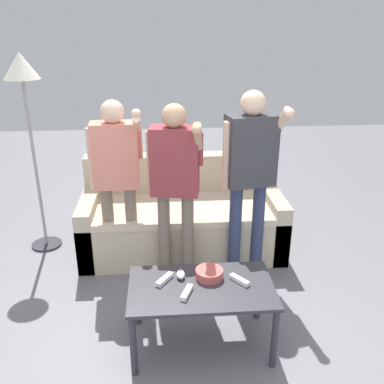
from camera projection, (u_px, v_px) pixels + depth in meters
name	position (u px, v px, depth m)	size (l,w,h in m)	color
ground_plane	(192.00, 338.00, 2.92)	(12.00, 12.00, 0.00)	slate
couch	(182.00, 218.00, 4.01)	(1.83, 0.86, 0.83)	#B7A88E
coffee_table	(201.00, 294.00, 2.73)	(0.93, 0.54, 0.46)	#2D2D33
snack_bowl	(209.00, 274.00, 2.79)	(0.18, 0.18, 0.06)	#B24C47
game_remote_nunchuk	(181.00, 275.00, 2.79)	(0.06, 0.09, 0.05)	white
floor_lamp	(24.00, 86.00, 3.55)	(0.30, 0.30, 1.79)	#2D2D33
player_left	(116.00, 168.00, 3.40)	(0.44, 0.29, 1.47)	#756656
player_center	(175.00, 175.00, 3.26)	(0.43, 0.39, 1.47)	#756656
player_right	(250.00, 165.00, 3.33)	(0.49, 0.35, 1.55)	#2D3856
game_remote_wand_near	(239.00, 280.00, 2.75)	(0.12, 0.14, 0.03)	white
game_remote_wand_far	(187.00, 293.00, 2.62)	(0.09, 0.15, 0.03)	white
game_remote_wand_spare	(164.00, 279.00, 2.75)	(0.12, 0.15, 0.03)	white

